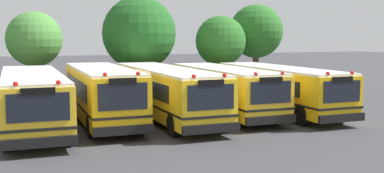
{
  "coord_description": "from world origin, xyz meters",
  "views": [
    {
      "loc": [
        -7.03,
        -22.65,
        4.2
      ],
      "look_at": [
        1.46,
        0.0,
        1.6
      ],
      "focal_mm": 44.48,
      "sensor_mm": 36.0,
      "label": 1
    }
  ],
  "objects_px": {
    "school_bus_4": "(279,87)",
    "tree_4": "(255,31)",
    "school_bus_0": "(32,98)",
    "school_bus_3": "(224,89)",
    "school_bus_2": "(165,91)",
    "tree_2": "(138,32)",
    "school_bus_1": "(102,93)",
    "tree_1": "(34,38)",
    "tree_3": "(219,41)"
  },
  "relations": [
    {
      "from": "school_bus_3",
      "to": "tree_4",
      "type": "height_order",
      "value": "tree_4"
    },
    {
      "from": "school_bus_0",
      "to": "tree_1",
      "type": "distance_m",
      "value": 9.25
    },
    {
      "from": "tree_1",
      "to": "tree_2",
      "type": "bearing_deg",
      "value": -4.54
    },
    {
      "from": "tree_1",
      "to": "tree_3",
      "type": "relative_size",
      "value": 1.02
    },
    {
      "from": "school_bus_0",
      "to": "school_bus_4",
      "type": "height_order",
      "value": "school_bus_0"
    },
    {
      "from": "school_bus_2",
      "to": "school_bus_4",
      "type": "relative_size",
      "value": 1.09
    },
    {
      "from": "school_bus_1",
      "to": "tree_2",
      "type": "distance_m",
      "value": 9.45
    },
    {
      "from": "school_bus_4",
      "to": "tree_3",
      "type": "xyz_separation_m",
      "value": [
        -0.17,
        7.71,
        2.47
      ]
    },
    {
      "from": "school_bus_1",
      "to": "school_bus_3",
      "type": "distance_m",
      "value": 6.47
    },
    {
      "from": "school_bus_3",
      "to": "tree_2",
      "type": "height_order",
      "value": "tree_2"
    },
    {
      "from": "school_bus_2",
      "to": "tree_2",
      "type": "bearing_deg",
      "value": -96.35
    },
    {
      "from": "school_bus_4",
      "to": "tree_1",
      "type": "xyz_separation_m",
      "value": [
        -12.31,
        8.85,
        2.65
      ]
    },
    {
      "from": "school_bus_2",
      "to": "school_bus_0",
      "type": "bearing_deg",
      "value": 1.34
    },
    {
      "from": "school_bus_4",
      "to": "tree_1",
      "type": "relative_size",
      "value": 1.86
    },
    {
      "from": "school_bus_2",
      "to": "tree_4",
      "type": "distance_m",
      "value": 13.68
    },
    {
      "from": "school_bus_0",
      "to": "school_bus_4",
      "type": "bearing_deg",
      "value": 179.84
    },
    {
      "from": "tree_3",
      "to": "tree_4",
      "type": "xyz_separation_m",
      "value": [
        3.61,
        1.56,
        0.66
      ]
    },
    {
      "from": "tree_1",
      "to": "tree_2",
      "type": "relative_size",
      "value": 0.84
    },
    {
      "from": "school_bus_0",
      "to": "school_bus_3",
      "type": "distance_m",
      "value": 9.68
    },
    {
      "from": "school_bus_4",
      "to": "tree_3",
      "type": "bearing_deg",
      "value": -90.0
    },
    {
      "from": "school_bus_1",
      "to": "school_bus_0",
      "type": "bearing_deg",
      "value": 4.43
    },
    {
      "from": "school_bus_0",
      "to": "tree_3",
      "type": "height_order",
      "value": "tree_3"
    },
    {
      "from": "school_bus_4",
      "to": "school_bus_0",
      "type": "bearing_deg",
      "value": -1.22
    },
    {
      "from": "school_bus_1",
      "to": "tree_2",
      "type": "bearing_deg",
      "value": -115.52
    },
    {
      "from": "tree_4",
      "to": "school_bus_0",
      "type": "bearing_deg",
      "value": -150.23
    },
    {
      "from": "tree_4",
      "to": "school_bus_2",
      "type": "bearing_deg",
      "value": -137.68
    },
    {
      "from": "school_bus_1",
      "to": "tree_1",
      "type": "bearing_deg",
      "value": -72.51
    },
    {
      "from": "school_bus_3",
      "to": "school_bus_4",
      "type": "distance_m",
      "value": 3.15
    },
    {
      "from": "school_bus_0",
      "to": "tree_4",
      "type": "xyz_separation_m",
      "value": [
        16.23,
        9.29,
        3.11
      ]
    },
    {
      "from": "school_bus_0",
      "to": "school_bus_2",
      "type": "bearing_deg",
      "value": -177.41
    },
    {
      "from": "school_bus_2",
      "to": "school_bus_3",
      "type": "relative_size",
      "value": 1.17
    },
    {
      "from": "school_bus_0",
      "to": "school_bus_3",
      "type": "bearing_deg",
      "value": -177.88
    },
    {
      "from": "tree_2",
      "to": "tree_3",
      "type": "relative_size",
      "value": 1.22
    },
    {
      "from": "school_bus_1",
      "to": "school_bus_2",
      "type": "distance_m",
      "value": 3.18
    },
    {
      "from": "tree_2",
      "to": "tree_1",
      "type": "bearing_deg",
      "value": 175.46
    },
    {
      "from": "school_bus_0",
      "to": "school_bus_2",
      "type": "height_order",
      "value": "school_bus_2"
    },
    {
      "from": "school_bus_0",
      "to": "school_bus_2",
      "type": "distance_m",
      "value": 6.39
    },
    {
      "from": "tree_3",
      "to": "tree_1",
      "type": "bearing_deg",
      "value": 174.64
    },
    {
      "from": "school_bus_2",
      "to": "tree_4",
      "type": "height_order",
      "value": "tree_4"
    },
    {
      "from": "tree_1",
      "to": "school_bus_4",
      "type": "bearing_deg",
      "value": -35.71
    },
    {
      "from": "school_bus_0",
      "to": "school_bus_1",
      "type": "relative_size",
      "value": 1.18
    },
    {
      "from": "school_bus_3",
      "to": "tree_2",
      "type": "xyz_separation_m",
      "value": [
        -2.6,
        7.94,
        3.05
      ]
    },
    {
      "from": "school_bus_1",
      "to": "school_bus_4",
      "type": "relative_size",
      "value": 0.9
    },
    {
      "from": "school_bus_0",
      "to": "tree_2",
      "type": "height_order",
      "value": "tree_2"
    },
    {
      "from": "school_bus_4",
      "to": "tree_4",
      "type": "height_order",
      "value": "tree_4"
    },
    {
      "from": "school_bus_4",
      "to": "school_bus_1",
      "type": "bearing_deg",
      "value": -2.68
    },
    {
      "from": "tree_3",
      "to": "school_bus_3",
      "type": "bearing_deg",
      "value": -111.96
    },
    {
      "from": "school_bus_3",
      "to": "tree_1",
      "type": "relative_size",
      "value": 1.73
    },
    {
      "from": "school_bus_0",
      "to": "school_bus_1",
      "type": "xyz_separation_m",
      "value": [
        3.2,
        0.25,
        0.07
      ]
    },
    {
      "from": "school_bus_2",
      "to": "tree_4",
      "type": "relative_size",
      "value": 1.77
    }
  ]
}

